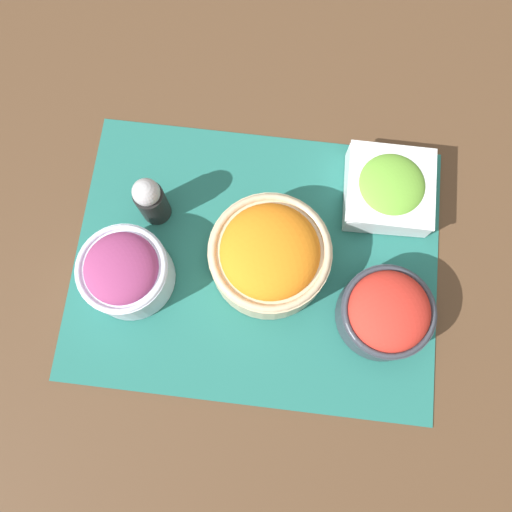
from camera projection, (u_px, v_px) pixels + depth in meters
ground_plane at (256, 262)px, 0.72m from camera, size 3.00×3.00×0.00m
placemat at (256, 261)px, 0.72m from camera, size 0.52×0.40×0.00m
carrot_bowl at (270, 255)px, 0.67m from camera, size 0.17×0.17×0.09m
tomato_bowl at (387, 312)px, 0.66m from camera, size 0.13×0.13×0.08m
lettuce_bowl at (389, 189)px, 0.71m from camera, size 0.12×0.12×0.06m
onion_bowl at (125, 272)px, 0.67m from camera, size 0.12×0.12×0.08m
pepper_shaker at (151, 200)px, 0.69m from camera, size 0.04×0.04×0.10m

